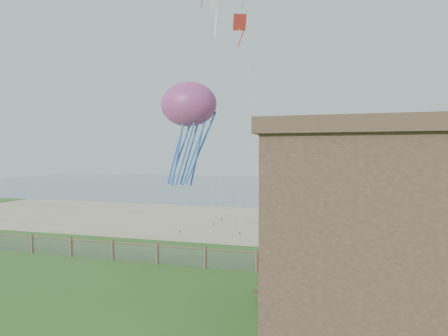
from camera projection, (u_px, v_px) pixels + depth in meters
The scene contains 8 objects.
ground at pixel (159, 306), 17.04m from camera, with size 160.00×160.00×0.00m, color #315D20.
sand_beach at pixel (260, 222), 38.14m from camera, with size 72.00×20.00×0.02m, color tan.
ocean at pixel (302, 186), 80.34m from camera, with size 160.00×68.00×0.02m, color slate.
chainlink_fence at pixel (205, 258), 22.78m from camera, with size 36.20×0.20×1.25m, color brown, non-canonical shape.
picnic_table at pixel (277, 292), 17.74m from camera, with size 1.79×1.35×0.76m, color brown, non-canonical shape.
octopus_kite at pixel (189, 132), 29.10m from camera, with size 3.86×2.73×7.96m, color #FF5D28, non-canonical shape.
kite_white at pixel (214, 17), 34.80m from camera, with size 0.98×0.70×2.77m, color white, non-canonical shape.
kite_red at pixel (240, 28), 27.44m from camera, with size 1.09×0.70×1.90m, color red, non-canonical shape.
Camera 1 is at (7.38, -15.37, 6.51)m, focal length 32.00 mm.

